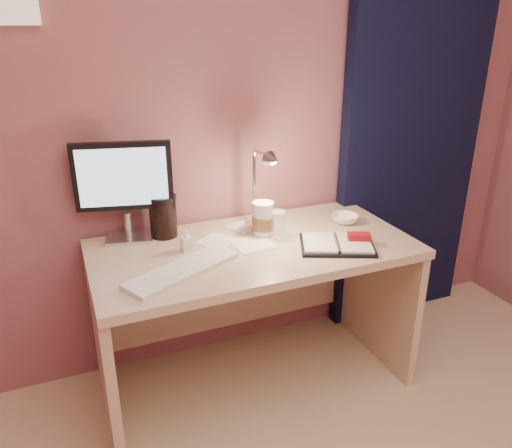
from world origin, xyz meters
name	(u,v)px	position (x,y,z in m)	size (l,w,h in m)	color
room	(398,124)	(0.95, 1.69, 1.14)	(3.50, 3.50, 3.50)	#C6B28E
desk	(248,283)	(0.00, 1.45, 0.50)	(1.40, 0.70, 0.73)	tan
monitor	(124,182)	(-0.49, 1.65, 1.00)	(0.41, 0.19, 0.44)	silver
keyboard	(183,270)	(-0.35, 1.25, 0.74)	(0.49, 0.14, 0.02)	white
planner	(339,243)	(0.34, 1.23, 0.74)	(0.38, 0.34, 0.05)	black
paper_a	(217,241)	(-0.14, 1.48, 0.73)	(0.14, 0.14, 0.00)	silver
paper_b	(252,244)	(0.00, 1.39, 0.73)	(0.17, 0.17, 0.00)	silver
paper_c	(244,226)	(0.04, 1.60, 0.73)	(0.13, 0.13, 0.00)	silver
coffee_cup	(263,220)	(0.08, 1.47, 0.80)	(0.10, 0.10, 0.16)	white
clear_cup	(278,225)	(0.13, 1.41, 0.79)	(0.07, 0.07, 0.13)	white
bowl	(345,219)	(0.51, 1.45, 0.75)	(0.13, 0.13, 0.04)	white
lotion_bottle	(186,241)	(-0.29, 1.43, 0.78)	(0.04, 0.04, 0.10)	white
dark_jar	(163,218)	(-0.34, 1.63, 0.82)	(0.12, 0.12, 0.17)	black
desk_lamp	(260,182)	(0.07, 1.49, 0.98)	(0.11, 0.24, 0.40)	silver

